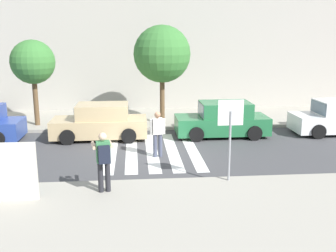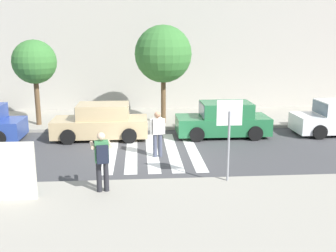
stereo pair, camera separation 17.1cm
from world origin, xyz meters
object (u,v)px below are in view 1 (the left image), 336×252
Objects in this scene: stop_sign at (230,122)px; pedestrian_crossing at (158,132)px; parked_car_green at (223,120)px; parked_car_tan at (101,123)px; street_tree_west at (33,62)px; advertising_board at (16,172)px; photographer_with_backpack at (104,157)px; street_tree_center at (162,54)px.

stop_sign is 3.70m from pedestrian_crossing.
stop_sign is at bearing -100.87° from parked_car_green.
parked_car_tan is 4.74m from street_tree_west.
stop_sign is 6.14m from advertising_board.
street_tree_west reaches higher than photographer_with_backpack.
parked_car_tan is 1.00× the size of parked_car_green.
street_tree_center is (0.55, 5.17, 2.56)m from pedestrian_crossing.
street_tree_west reaches higher than parked_car_green.
stop_sign is at bearing -80.05° from street_tree_center.
street_tree_center is (2.28, 8.73, 2.37)m from photographer_with_backpack.
parked_car_green is 1.00× the size of street_tree_west.
photographer_with_backpack reaches higher than advertising_board.
parked_car_green is 9.34m from street_tree_west.
street_tree_west reaches higher than advertising_board.
photographer_with_backpack is at bearing -104.63° from street_tree_center.
parked_car_green is at bearing 79.13° from stop_sign.
pedestrian_crossing is 0.42× the size of parked_car_green.
street_tree_west is (-8.69, 2.39, 2.45)m from parked_car_green.
parked_car_tan is at bearing 76.04° from advertising_board.
parked_car_tan is (-0.60, 6.39, -0.44)m from photographer_with_backpack.
photographer_with_backpack is 8.02m from parked_car_green.
stop_sign is 7.33m from parked_car_tan.
parked_car_green is at bearing -42.60° from street_tree_center.
street_tree_west is (-3.88, 8.79, 2.01)m from photographer_with_backpack.
photographer_with_backpack is 0.42× the size of parked_car_green.
street_tree_west is at bearing 164.61° from parked_car_green.
stop_sign is 6.03m from parked_car_green.
stop_sign is at bearing 9.13° from photographer_with_backpack.
pedestrian_crossing is 0.42× the size of street_tree_west.
street_tree_west is (-3.27, 2.39, 2.45)m from parked_car_tan.
photographer_with_backpack is at bearing -127.00° from parked_car_green.
street_tree_center is at bearing 83.88° from pedestrian_crossing.
advertising_board is (-4.56, -9.09, -2.60)m from street_tree_center.
pedestrian_crossing is at bearing 64.16° from photographer_with_backpack.
advertising_board is at bearing -80.10° from street_tree_west.
stop_sign is 0.61× the size of parked_car_green.
street_tree_center is (-2.54, 2.34, 2.81)m from parked_car_green.
parked_car_green is 9.80m from advertising_board.
parked_car_green is 4.45m from street_tree_center.
parked_car_tan is 6.96m from advertising_board.
parked_car_green is at bearing -15.39° from street_tree_west.
street_tree_center is at bearing 39.04° from parked_car_tan.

